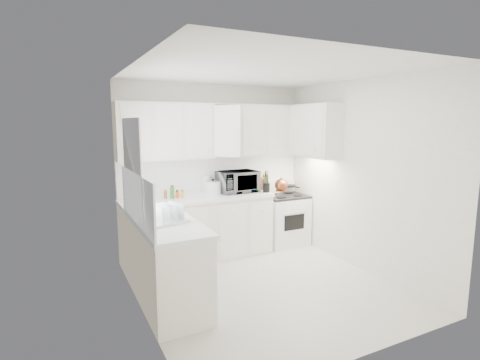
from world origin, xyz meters
TOP-DOWN VIEW (x-y plane):
  - floor at (0.00, 0.00)m, footprint 3.20×3.20m
  - ceiling at (0.00, 0.00)m, footprint 3.20×3.20m
  - wall_back at (0.00, 1.60)m, footprint 3.00×0.00m
  - wall_front at (0.00, -1.60)m, footprint 3.00×0.00m
  - wall_left at (-1.50, 0.00)m, footprint 0.00×3.20m
  - wall_right at (1.50, 0.00)m, footprint 0.00×3.20m
  - window_blinds at (-1.48, 0.35)m, footprint 0.06×0.96m
  - lower_cabinets_back at (-0.39, 1.30)m, footprint 2.22×0.60m
  - lower_cabinets_left at (-1.20, 0.20)m, footprint 0.60×1.60m
  - countertop_back at (-0.39, 1.29)m, footprint 2.24×0.64m
  - countertop_left at (-1.19, 0.20)m, footprint 0.64×1.62m
  - backsplash_back at (0.00, 1.59)m, footprint 2.98×0.02m
  - backsplash_left at (-1.49, 0.20)m, footprint 0.02×1.60m
  - upper_cabinets_back at (0.00, 1.44)m, footprint 3.00×0.33m
  - upper_cabinets_right at (1.33, 0.82)m, footprint 0.33×0.90m
  - sink at (-1.19, 0.55)m, footprint 0.42×0.38m
  - stove at (1.13, 1.30)m, footprint 0.70×0.57m
  - tea_kettle at (0.95, 1.14)m, footprint 0.29×0.26m
  - frying_pan at (1.31, 1.46)m, footprint 0.29×0.43m
  - microwave at (0.28, 1.35)m, footprint 0.61×0.36m
  - rice_cooker at (-0.12, 1.36)m, footprint 0.26×0.26m
  - paper_towel at (-0.16, 1.52)m, footprint 0.12×0.12m
  - utensil_crock at (0.68, 1.14)m, footprint 0.13×0.13m
  - dish_rack at (-1.21, 0.07)m, footprint 0.50×0.42m
  - spice_left_0 at (-0.85, 1.42)m, footprint 0.06×0.06m
  - spice_left_1 at (-0.78, 1.33)m, footprint 0.06×0.06m
  - spice_left_2 at (-0.70, 1.42)m, footprint 0.06×0.06m
  - spice_left_3 at (-0.62, 1.33)m, footprint 0.06×0.06m
  - sauce_right_0 at (0.58, 1.46)m, footprint 0.06×0.06m
  - sauce_right_1 at (0.64, 1.40)m, footprint 0.06×0.06m
  - sauce_right_2 at (0.69, 1.46)m, footprint 0.06×0.06m
  - sauce_right_3 at (0.74, 1.40)m, footprint 0.06×0.06m
  - sauce_right_4 at (0.80, 1.46)m, footprint 0.06×0.06m
  - sauce_right_5 at (0.85, 1.40)m, footprint 0.06×0.06m

SIDE VIEW (x-z plane):
  - floor at x=0.00m, z-range 0.00..0.00m
  - lower_cabinets_back at x=-0.39m, z-range 0.00..0.90m
  - lower_cabinets_left at x=-1.20m, z-range 0.00..0.90m
  - stove at x=1.13m, z-range 0.00..1.07m
  - countertop_back at x=-0.39m, z-range 0.90..0.95m
  - countertop_left at x=-1.19m, z-range 0.90..0.95m
  - frying_pan at x=1.31m, z-range 0.95..0.98m
  - spice_left_0 at x=-0.85m, z-range 0.95..1.08m
  - spice_left_1 at x=-0.78m, z-range 0.95..1.08m
  - spice_left_2 at x=-0.70m, z-range 0.95..1.08m
  - spice_left_3 at x=-0.62m, z-range 0.95..1.08m
  - sauce_right_0 at x=0.58m, z-range 0.95..1.14m
  - sauce_right_1 at x=0.64m, z-range 0.95..1.14m
  - sauce_right_2 at x=0.69m, z-range 0.95..1.14m
  - sauce_right_3 at x=0.74m, z-range 0.95..1.14m
  - sauce_right_4 at x=0.80m, z-range 0.95..1.14m
  - sauce_right_5 at x=0.85m, z-range 0.95..1.14m
  - tea_kettle at x=0.95m, z-range 0.94..1.18m
  - rice_cooker at x=-0.12m, z-range 0.95..1.18m
  - dish_rack at x=-1.21m, z-range 0.95..1.19m
  - sink at x=-1.19m, z-range 0.92..1.22m
  - paper_towel at x=-0.16m, z-range 0.95..1.22m
  - utensil_crock at x=0.68m, z-range 0.95..1.30m
  - microwave at x=0.28m, z-range 0.95..1.35m
  - backsplash_back at x=0.00m, z-range 0.95..1.50m
  - backsplash_left at x=-1.49m, z-range 0.95..1.50m
  - wall_back at x=0.00m, z-range -0.20..2.80m
  - wall_front at x=0.00m, z-range -0.20..2.80m
  - wall_left at x=-1.50m, z-range -0.30..2.90m
  - wall_right at x=1.50m, z-range -0.30..2.90m
  - upper_cabinets_back at x=0.00m, z-range 1.10..1.90m
  - upper_cabinets_right at x=1.33m, z-range 1.10..1.90m
  - window_blinds at x=-1.48m, z-range 1.02..2.08m
  - ceiling at x=0.00m, z-range 2.60..2.60m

